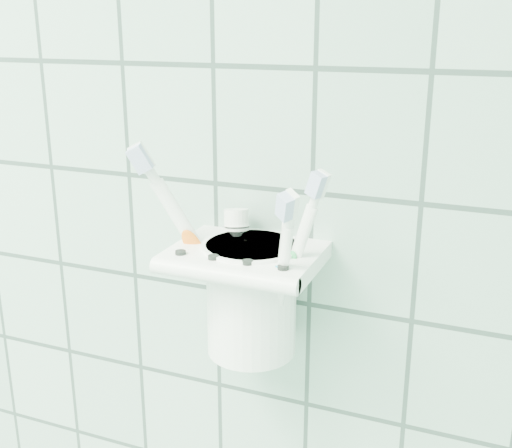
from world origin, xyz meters
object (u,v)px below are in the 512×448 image
cup (252,294)px  toothpaste_tube (238,269)px  toothbrush_orange (274,249)px  toothbrush_blue (267,253)px  toothbrush_pink (248,228)px  holder_bracket (247,257)px

cup → toothpaste_tube: 0.03m
toothbrush_orange → toothbrush_blue: bearing=-100.9°
cup → toothbrush_pink: toothbrush_pink is taller
holder_bracket → toothbrush_pink: (-0.01, 0.02, 0.02)m
toothbrush_orange → toothbrush_pink: bearing=-168.6°
toothpaste_tube → toothbrush_pink: bearing=96.6°
toothbrush_pink → toothbrush_blue: toothbrush_pink is taller
holder_bracket → cup: (0.00, 0.00, -0.04)m
toothpaste_tube → cup: bearing=13.3°
holder_bracket → toothbrush_blue: toothbrush_blue is taller
cup → toothbrush_pink: bearing=121.8°
toothbrush_pink → toothpaste_tube: toothbrush_pink is taller
toothbrush_pink → toothpaste_tube: bearing=-120.9°
toothbrush_pink → toothpaste_tube: 0.04m
toothbrush_blue → toothbrush_pink: bearing=169.3°
toothbrush_pink → toothbrush_orange: toothbrush_pink is taller
cup → toothbrush_blue: 0.05m
holder_bracket → cup: 0.04m
cup → toothbrush_orange: 0.05m
toothbrush_pink → toothbrush_orange: 0.04m
holder_bracket → toothpaste_tube: (-0.01, 0.01, -0.02)m
cup → toothbrush_orange: toothbrush_orange is taller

